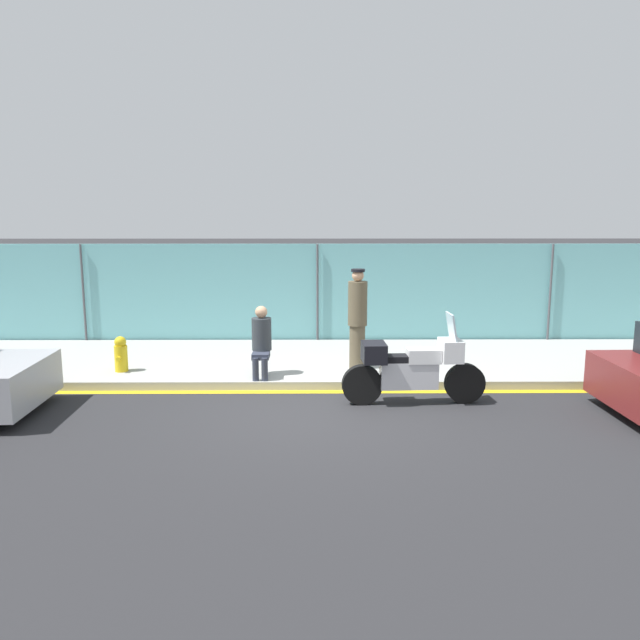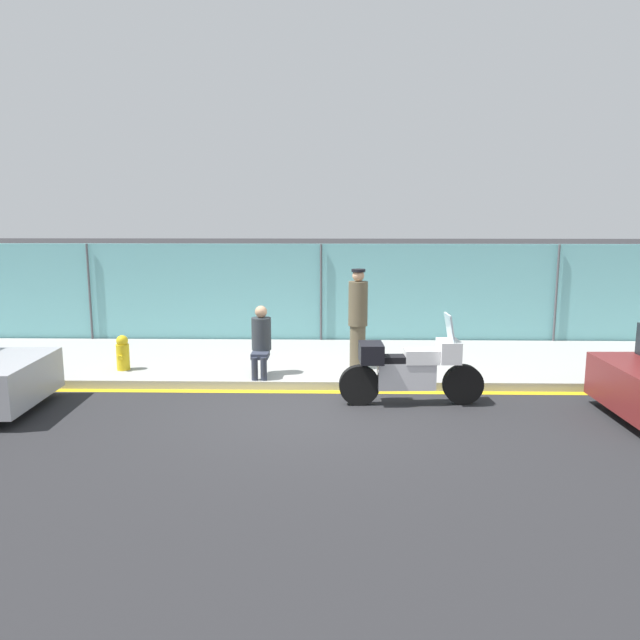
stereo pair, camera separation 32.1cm
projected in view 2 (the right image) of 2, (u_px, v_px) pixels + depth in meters
ground_plane at (315, 412)px, 9.46m from camera, size 120.00×120.00×0.00m
sidewalk at (319, 361)px, 12.32m from camera, size 38.60×3.53×0.15m
curb_paint_stripe at (317, 392)px, 10.50m from camera, size 38.60×0.18×0.01m
storefront_fence at (321, 295)px, 13.96m from camera, size 36.67×0.17×2.29m
motorcycle at (410, 369)px, 9.73m from camera, size 2.28×0.56×1.45m
officer_standing at (358, 318)px, 11.33m from camera, size 0.35×0.35×1.83m
person_seated_on_curb at (261, 337)px, 10.90m from camera, size 0.35×0.63×1.23m
fire_hydrant at (123, 353)px, 11.33m from camera, size 0.23×0.29×0.64m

